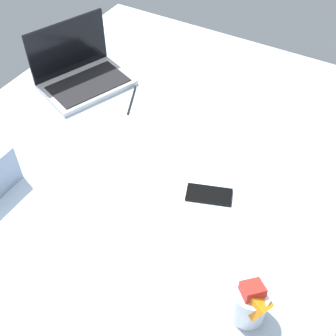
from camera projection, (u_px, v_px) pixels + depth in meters
bed_mattress at (142, 185)px, 149.84cm from camera, size 180.00×140.00×18.00cm
laptop at (81, 74)px, 171.58cm from camera, size 39.15×33.54×23.00cm
snack_cup at (250, 302)px, 104.31cm from camera, size 9.59×10.16×13.99cm
cell_phone at (209, 195)px, 134.59cm from camera, size 11.10×15.47×0.80cm
charger_cable at (132, 100)px, 166.77cm from camera, size 15.89×7.18×0.60cm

